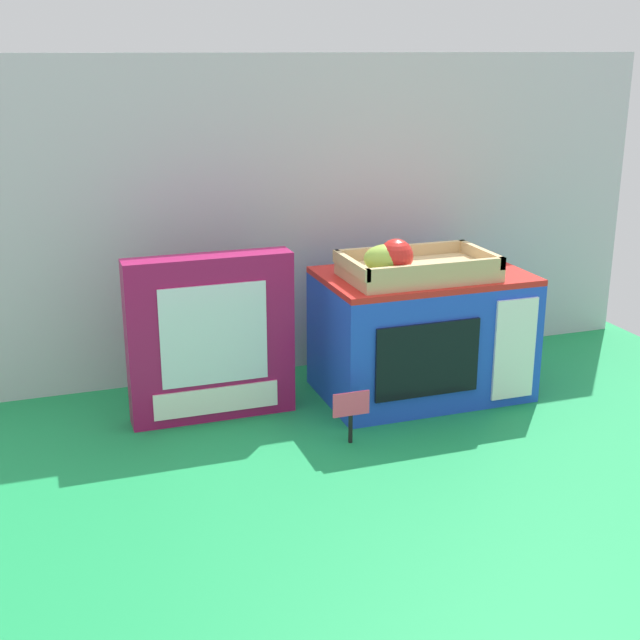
{
  "coord_description": "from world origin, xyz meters",
  "views": [
    {
      "loc": [
        -0.58,
        -1.53,
        0.69
      ],
      "look_at": [
        -0.05,
        0.0,
        0.18
      ],
      "focal_mm": 48.06,
      "sensor_mm": 36.0,
      "label": 1
    }
  ],
  "objects_px": {
    "toy_microwave": "(422,334)",
    "food_groups_crate": "(410,266)",
    "price_sign": "(351,409)",
    "cookie_set_box": "(211,338)"
  },
  "relations": [
    {
      "from": "price_sign",
      "to": "cookie_set_box",
      "type": "bearing_deg",
      "value": 136.4
    },
    {
      "from": "food_groups_crate",
      "to": "price_sign",
      "type": "relative_size",
      "value": 2.9
    },
    {
      "from": "food_groups_crate",
      "to": "price_sign",
      "type": "xyz_separation_m",
      "value": [
        -0.18,
        -0.14,
        -0.22
      ]
    },
    {
      "from": "cookie_set_box",
      "to": "price_sign",
      "type": "height_order",
      "value": "cookie_set_box"
    },
    {
      "from": "toy_microwave",
      "to": "price_sign",
      "type": "distance_m",
      "value": 0.3
    },
    {
      "from": "toy_microwave",
      "to": "food_groups_crate",
      "type": "relative_size",
      "value": 1.43
    },
    {
      "from": "food_groups_crate",
      "to": "cookie_set_box",
      "type": "xyz_separation_m",
      "value": [
        -0.39,
        0.06,
        -0.12
      ]
    },
    {
      "from": "cookie_set_box",
      "to": "price_sign",
      "type": "xyz_separation_m",
      "value": [
        0.21,
        -0.2,
        -0.1
      ]
    },
    {
      "from": "toy_microwave",
      "to": "food_groups_crate",
      "type": "xyz_separation_m",
      "value": [
        -0.05,
        -0.04,
        0.16
      ]
    },
    {
      "from": "cookie_set_box",
      "to": "toy_microwave",
      "type": "bearing_deg",
      "value": -2.63
    }
  ]
}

